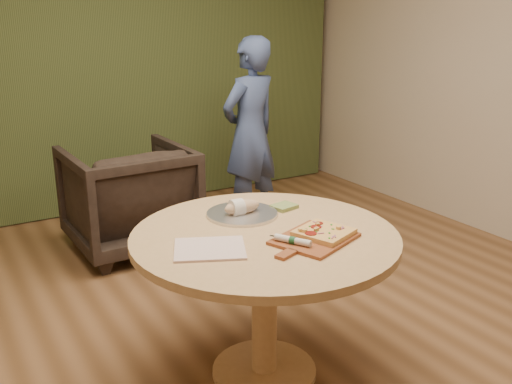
{
  "coord_description": "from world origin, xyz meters",
  "views": [
    {
      "loc": [
        -1.38,
        -2.1,
        1.71
      ],
      "look_at": [
        0.03,
        0.25,
        0.85
      ],
      "focal_mm": 40.0,
      "sensor_mm": 36.0,
      "label": 1
    }
  ],
  "objects_px": {
    "flatbread_pizza": "(324,232)",
    "bread_roll": "(240,207)",
    "pedestal_table": "(265,261)",
    "person_standing": "(250,133)",
    "pizza_paddle": "(313,240)",
    "serving_tray": "(242,214)",
    "armchair": "(129,192)",
    "cutlery_roll": "(293,240)"
  },
  "relations": [
    {
      "from": "cutlery_roll",
      "to": "bread_roll",
      "type": "distance_m",
      "value": 0.47
    },
    {
      "from": "person_standing",
      "to": "serving_tray",
      "type": "bearing_deg",
      "value": 42.95
    },
    {
      "from": "bread_roll",
      "to": "pedestal_table",
      "type": "bearing_deg",
      "value": -94.6
    },
    {
      "from": "pizza_paddle",
      "to": "bread_roll",
      "type": "height_order",
      "value": "bread_roll"
    },
    {
      "from": "pizza_paddle",
      "to": "cutlery_roll",
      "type": "distance_m",
      "value": 0.12
    },
    {
      "from": "pizza_paddle",
      "to": "armchair",
      "type": "distance_m",
      "value": 2.12
    },
    {
      "from": "pedestal_table",
      "to": "flatbread_pizza",
      "type": "bearing_deg",
      "value": -43.63
    },
    {
      "from": "serving_tray",
      "to": "armchair",
      "type": "distance_m",
      "value": 1.66
    },
    {
      "from": "pedestal_table",
      "to": "serving_tray",
      "type": "height_order",
      "value": "serving_tray"
    },
    {
      "from": "pedestal_table",
      "to": "cutlery_roll",
      "type": "xyz_separation_m",
      "value": [
        0.02,
        -0.2,
        0.17
      ]
    },
    {
      "from": "armchair",
      "to": "serving_tray",
      "type": "bearing_deg",
      "value": 90.33
    },
    {
      "from": "bread_roll",
      "to": "cutlery_roll",
      "type": "bearing_deg",
      "value": -90.54
    },
    {
      "from": "pedestal_table",
      "to": "flatbread_pizza",
      "type": "distance_m",
      "value": 0.32
    },
    {
      "from": "cutlery_roll",
      "to": "bread_roll",
      "type": "bearing_deg",
      "value": 60.0
    },
    {
      "from": "pizza_paddle",
      "to": "armchair",
      "type": "relative_size",
      "value": 0.54
    },
    {
      "from": "armchair",
      "to": "cutlery_roll",
      "type": "bearing_deg",
      "value": 89.56
    },
    {
      "from": "bread_roll",
      "to": "serving_tray",
      "type": "bearing_deg",
      "value": 0.0
    },
    {
      "from": "pizza_paddle",
      "to": "person_standing",
      "type": "bearing_deg",
      "value": 45.76
    },
    {
      "from": "bread_roll",
      "to": "pizza_paddle",
      "type": "bearing_deg",
      "value": -76.47
    },
    {
      "from": "pedestal_table",
      "to": "serving_tray",
      "type": "distance_m",
      "value": 0.3
    },
    {
      "from": "serving_tray",
      "to": "person_standing",
      "type": "height_order",
      "value": "person_standing"
    },
    {
      "from": "pizza_paddle",
      "to": "serving_tray",
      "type": "bearing_deg",
      "value": 81.63
    },
    {
      "from": "flatbread_pizza",
      "to": "bread_roll",
      "type": "relative_size",
      "value": 1.47
    },
    {
      "from": "pedestal_table",
      "to": "pizza_paddle",
      "type": "distance_m",
      "value": 0.28
    },
    {
      "from": "pedestal_table",
      "to": "serving_tray",
      "type": "xyz_separation_m",
      "value": [
        0.03,
        0.26,
        0.15
      ]
    },
    {
      "from": "serving_tray",
      "to": "cutlery_roll",
      "type": "bearing_deg",
      "value": -91.63
    },
    {
      "from": "flatbread_pizza",
      "to": "person_standing",
      "type": "height_order",
      "value": "person_standing"
    },
    {
      "from": "cutlery_roll",
      "to": "armchair",
      "type": "xyz_separation_m",
      "value": [
        -0.04,
        2.09,
        -0.34
      ]
    },
    {
      "from": "serving_tray",
      "to": "person_standing",
      "type": "distance_m",
      "value": 1.93
    },
    {
      "from": "serving_tray",
      "to": "bread_roll",
      "type": "xyz_separation_m",
      "value": [
        -0.01,
        0.0,
        0.04
      ]
    },
    {
      "from": "pedestal_table",
      "to": "flatbread_pizza",
      "type": "height_order",
      "value": "flatbread_pizza"
    },
    {
      "from": "cutlery_roll",
      "to": "bread_roll",
      "type": "xyz_separation_m",
      "value": [
        0.0,
        0.47,
        0.01
      ]
    },
    {
      "from": "person_standing",
      "to": "pizza_paddle",
      "type": "bearing_deg",
      "value": 51.19
    },
    {
      "from": "flatbread_pizza",
      "to": "cutlery_roll",
      "type": "relative_size",
      "value": 1.55
    },
    {
      "from": "flatbread_pizza",
      "to": "person_standing",
      "type": "distance_m",
      "value": 2.26
    },
    {
      "from": "armchair",
      "to": "pizza_paddle",
      "type": "bearing_deg",
      "value": 92.72
    },
    {
      "from": "flatbread_pizza",
      "to": "armchair",
      "type": "distance_m",
      "value": 2.12
    },
    {
      "from": "pedestal_table",
      "to": "person_standing",
      "type": "height_order",
      "value": "person_standing"
    },
    {
      "from": "pizza_paddle",
      "to": "cutlery_roll",
      "type": "xyz_separation_m",
      "value": [
        -0.12,
        -0.01,
        0.02
      ]
    },
    {
      "from": "cutlery_roll",
      "to": "flatbread_pizza",
      "type": "bearing_deg",
      "value": -24.93
    },
    {
      "from": "pedestal_table",
      "to": "cutlery_roll",
      "type": "height_order",
      "value": "cutlery_roll"
    },
    {
      "from": "pedestal_table",
      "to": "bread_roll",
      "type": "relative_size",
      "value": 6.41
    }
  ]
}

